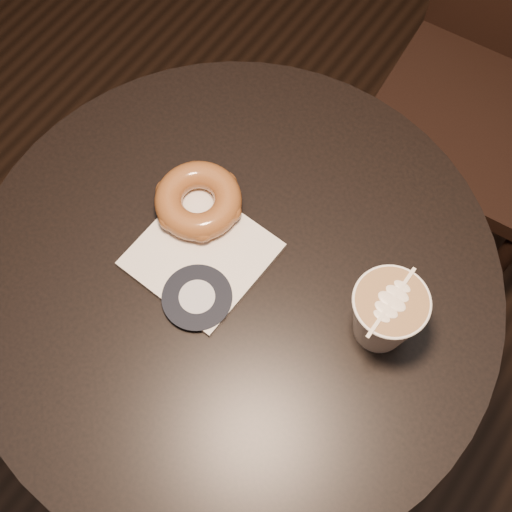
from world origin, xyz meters
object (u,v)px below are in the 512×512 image
latte_cup (385,316)px  doughnut (198,200)px  cafe_table (237,327)px  pastry_bag (201,255)px

latte_cup → doughnut: bearing=179.5°
cafe_table → latte_cup: 0.32m
cafe_table → pastry_bag: pastry_bag is taller
cafe_table → pastry_bag: 0.21m
pastry_bag → latte_cup: bearing=14.1°
pastry_bag → latte_cup: 0.25m
doughnut → cafe_table: bearing=-29.2°
cafe_table → pastry_bag: (-0.05, 0.00, 0.20)m
doughnut → latte_cup: bearing=-0.5°
cafe_table → doughnut: (-0.10, 0.05, 0.23)m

